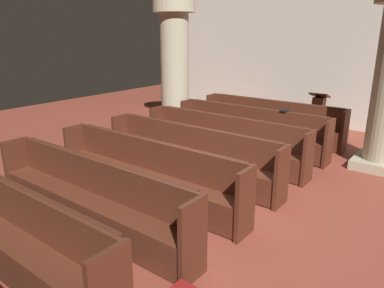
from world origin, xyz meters
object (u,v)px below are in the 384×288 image
pew_row_3 (190,153)px  pillar_far_side (175,64)px  pew_row_1 (249,128)px  pew_row_2 (223,139)px  pew_row_4 (147,170)px  pew_row_6 (7,228)px  lectern (317,116)px  pew_row_0 (271,119)px  pew_row_5 (89,194)px  hymn_book (285,111)px

pew_row_3 → pillar_far_side: (-2.62, 2.73, 1.25)m
pew_row_1 → pew_row_2: 1.10m
pillar_far_side → pew_row_4: bearing=-55.6°
pew_row_6 → lectern: (0.73, 7.85, -0.05)m
pew_row_0 → pew_row_4: bearing=-90.0°
pew_row_3 → pew_row_4: bearing=-90.0°
pew_row_5 → pew_row_6: (0.00, -1.10, 0.00)m
pew_row_6 → pillar_far_side: size_ratio=1.07×
pillar_far_side → hymn_book: bearing=-5.9°
pew_row_2 → pew_row_6: bearing=-90.0°
pew_row_0 → pew_row_3: size_ratio=1.00×
pew_row_0 → pew_row_2: bearing=-90.0°
pew_row_2 → hymn_book: hymn_book is taller
pew_row_4 → pillar_far_side: bearing=124.4°
pew_row_4 → pew_row_3: bearing=90.0°
hymn_book → pew_row_2: bearing=-119.6°
lectern → pew_row_2: bearing=-102.0°
pew_row_1 → pew_row_2: (0.00, -1.10, 0.00)m
pew_row_1 → pew_row_3: 2.20m
pew_row_2 → hymn_book: 1.54m
pew_row_5 → lectern: bearing=83.8°
pew_row_3 → hymn_book: 2.53m
pew_row_6 → lectern: size_ratio=3.33×
pew_row_4 → pew_row_6: 2.20m
pew_row_1 → hymn_book: 0.88m
pew_row_1 → pew_row_2: bearing=-90.0°
pew_row_2 → pew_row_4: same height
hymn_book → pew_row_5: bearing=-99.0°
pew_row_6 → pew_row_0: bearing=90.0°
pew_row_1 → pew_row_4: (0.00, -3.30, 0.00)m
pillar_far_side → pew_row_6: bearing=-66.5°
pew_row_1 → pew_row_3: same height
pew_row_1 → hymn_book: hymn_book is taller
pew_row_4 → pew_row_6: same height
pew_row_5 → hymn_book: bearing=81.0°
pew_row_2 → pew_row_5: 3.30m
pew_row_5 → pew_row_6: bearing=-90.0°
pew_row_2 → pew_row_3: (0.00, -1.10, 0.00)m
pillar_far_side → pew_row_0: bearing=12.3°
pew_row_1 → hymn_book: bearing=14.1°
pew_row_4 → hymn_book: hymn_book is taller
pew_row_2 → pew_row_6: (0.00, -4.40, 0.00)m
pew_row_0 → hymn_book: 1.26m
pew_row_3 → pew_row_6: bearing=-90.0°
pew_row_0 → pillar_far_side: 2.96m
pew_row_4 → pew_row_0: bearing=90.0°
pew_row_0 → pew_row_2: size_ratio=1.00×
pillar_far_side → lectern: size_ratio=3.10×
pew_row_2 → pew_row_4: bearing=-90.0°
pew_row_4 → pew_row_5: 1.10m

